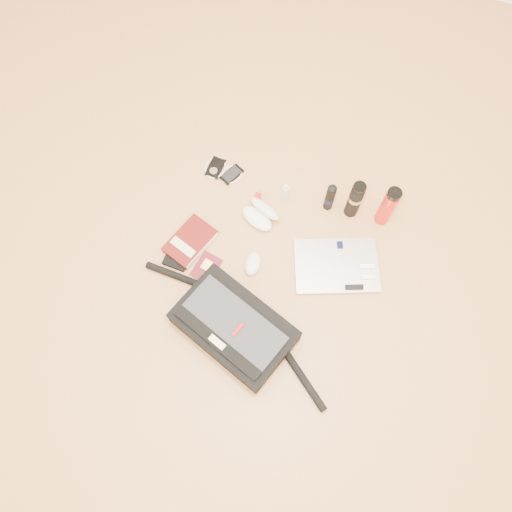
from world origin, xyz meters
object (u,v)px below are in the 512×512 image
Objects in this scene: messenger_bag at (234,327)px; laptop at (337,266)px; book at (190,242)px; thermos_black at (355,199)px; thermos_red at (388,206)px.

messenger_bag reaches higher than laptop.
laptop is 1.69× the size of book.
laptop is 0.30m from thermos_black.
laptop is 0.65m from book.
thermos_red reaches higher than thermos_black.
laptop is 1.83× the size of thermos_black.
thermos_red is (0.14, 0.01, 0.01)m from thermos_black.
thermos_black is at bearing 72.31° from laptop.
thermos_red is at bearing 45.79° from laptop.
messenger_bag is 3.61× the size of book.
thermos_red is at bearing 46.72° from book.
thermos_red is (0.76, 0.41, 0.10)m from book.
messenger_bag reaches higher than book.
messenger_bag is 3.69× the size of thermos_red.
thermos_red is (0.44, 0.71, 0.06)m from messenger_bag.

